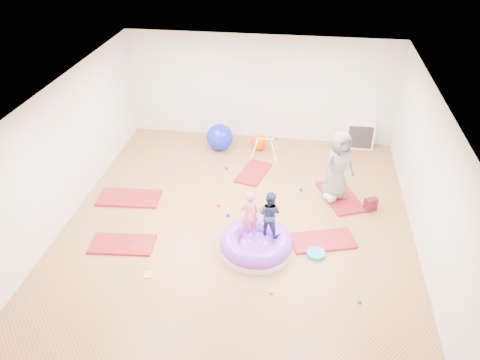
# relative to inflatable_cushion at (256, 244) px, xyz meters

# --- Properties ---
(room) EXTENTS (7.01, 8.01, 2.81)m
(room) POSITION_rel_inflatable_cushion_xyz_m (-0.46, 0.74, 1.23)
(room) COLOR #A3784E
(room) RESTS_ON ground
(gym_mat_front_left) EXTENTS (1.27, 0.72, 0.05)m
(gym_mat_front_left) POSITION_rel_inflatable_cushion_xyz_m (-2.58, -0.21, -0.14)
(gym_mat_front_left) COLOR maroon
(gym_mat_front_left) RESTS_ON ground
(gym_mat_mid_left) EXTENTS (1.39, 0.78, 0.06)m
(gym_mat_mid_left) POSITION_rel_inflatable_cushion_xyz_m (-2.98, 1.31, -0.14)
(gym_mat_mid_left) COLOR maroon
(gym_mat_mid_left) RESTS_ON ground
(gym_mat_center_back) EXTENTS (0.82, 1.22, 0.05)m
(gym_mat_center_back) POSITION_rel_inflatable_cushion_xyz_m (-0.39, 2.79, -0.15)
(gym_mat_center_back) COLOR maroon
(gym_mat_center_back) RESTS_ON ground
(gym_mat_right) EXTENTS (1.35, 0.94, 0.05)m
(gym_mat_right) POSITION_rel_inflatable_cushion_xyz_m (1.26, 0.45, -0.14)
(gym_mat_right) COLOR maroon
(gym_mat_right) RESTS_ON ground
(gym_mat_rear_right) EXTENTS (1.10, 1.47, 0.05)m
(gym_mat_rear_right) POSITION_rel_inflatable_cushion_xyz_m (1.64, 2.04, -0.14)
(gym_mat_rear_right) COLOR maroon
(gym_mat_rear_right) RESTS_ON ground
(inflatable_cushion) EXTENTS (1.38, 1.38, 0.43)m
(inflatable_cushion) POSITION_rel_inflatable_cushion_xyz_m (0.00, 0.00, 0.00)
(inflatable_cushion) COLOR white
(inflatable_cushion) RESTS_ON ground
(child_pink) EXTENTS (0.42, 0.37, 0.96)m
(child_pink) POSITION_rel_inflatable_cushion_xyz_m (-0.14, 0.03, 0.71)
(child_pink) COLOR #ED608B
(child_pink) RESTS_ON inflatable_cushion
(child_navy) EXTENTS (0.54, 0.47, 0.92)m
(child_navy) POSITION_rel_inflatable_cushion_xyz_m (0.22, 0.12, 0.69)
(child_navy) COLOR navy
(child_navy) RESTS_ON inflatable_cushion
(adult_caregiver) EXTENTS (0.91, 0.85, 1.57)m
(adult_caregiver) POSITION_rel_inflatable_cushion_xyz_m (1.51, 2.00, 0.67)
(adult_caregiver) COLOR slate
(adult_caregiver) RESTS_ON gym_mat_rear_right
(infant) EXTENTS (0.33, 0.34, 0.19)m
(infant) POSITION_rel_inflatable_cushion_xyz_m (1.41, 1.83, -0.02)
(infant) COLOR #A1E4FF
(infant) RESTS_ON gym_mat_rear_right
(ball_pit_balls) EXTENTS (4.38, 4.00, 0.07)m
(ball_pit_balls) POSITION_rel_inflatable_cushion_xyz_m (-0.39, 0.70, -0.13)
(ball_pit_balls) COLOR #F02A02
(ball_pit_balls) RESTS_ON ground
(exercise_ball_blue) EXTENTS (0.70, 0.70, 0.70)m
(exercise_ball_blue) POSITION_rel_inflatable_cushion_xyz_m (-1.41, 3.88, 0.18)
(exercise_ball_blue) COLOR #121ECA
(exercise_ball_blue) RESTS_ON ground
(exercise_ball_orange) EXTENTS (0.42, 0.42, 0.42)m
(exercise_ball_orange) POSITION_rel_inflatable_cushion_xyz_m (-0.40, 4.02, 0.04)
(exercise_ball_orange) COLOR #FC4900
(exercise_ball_orange) RESTS_ON ground
(infant_play_gym) EXTENTS (0.70, 0.66, 0.53)m
(infant_play_gym) POSITION_rel_inflatable_cushion_xyz_m (-0.21, 3.64, 0.19)
(infant_play_gym) COLOR silver
(infant_play_gym) RESTS_ON ground
(cube_shelf) EXTENTS (0.72, 0.36, 0.72)m
(cube_shelf) POSITION_rel_inflatable_cushion_xyz_m (2.20, 4.53, 0.19)
(cube_shelf) COLOR silver
(cube_shelf) RESTS_ON ground
(balance_disc) EXTENTS (0.34, 0.34, 0.08)m
(balance_disc) POSITION_rel_inflatable_cushion_xyz_m (1.13, 0.03, -0.13)
(balance_disc) COLOR #0B9EA9
(balance_disc) RESTS_ON ground
(backpack) EXTENTS (0.30, 0.25, 0.29)m
(backpack) POSITION_rel_inflatable_cushion_xyz_m (2.25, 1.65, -0.02)
(backpack) COLOR #9F1C36
(backpack) RESTS_ON ground
(yellow_toy) EXTENTS (0.18, 0.18, 0.03)m
(yellow_toy) POSITION_rel_inflatable_cushion_xyz_m (-1.83, -0.94, -0.16)
(yellow_toy) COLOR yellow
(yellow_toy) RESTS_ON ground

